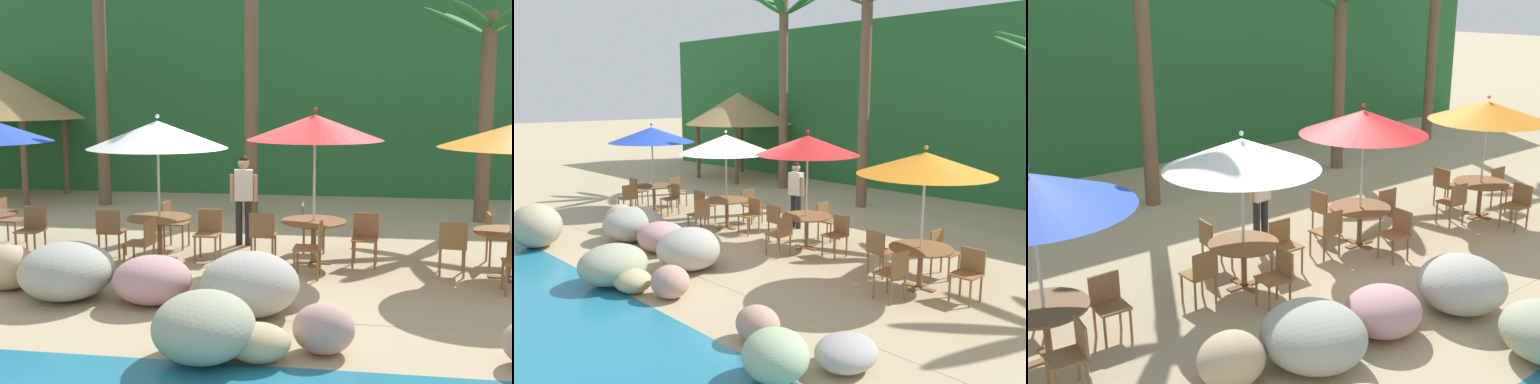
% 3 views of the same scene
% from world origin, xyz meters
% --- Properties ---
extents(ground_plane, '(120.00, 120.00, 0.00)m').
position_xyz_m(ground_plane, '(0.00, 0.00, 0.00)').
color(ground_plane, tan).
extents(terrace_deck, '(18.00, 5.20, 0.01)m').
position_xyz_m(terrace_deck, '(0.00, 0.00, 0.00)').
color(terrace_deck, tan).
rests_on(terrace_deck, ground).
extents(foliage_backdrop, '(28.00, 2.40, 6.00)m').
position_xyz_m(foliage_backdrop, '(0.00, 9.00, 3.00)').
color(foliage_backdrop, '#286633').
rests_on(foliage_backdrop, ground).
extents(rock_seawall, '(9.15, 3.10, 0.97)m').
position_xyz_m(rock_seawall, '(-0.33, -3.01, 0.38)').
color(rock_seawall, '#A3A697').
rests_on(rock_seawall, ground).
extents(umbrella_blue, '(2.47, 2.47, 2.56)m').
position_xyz_m(umbrella_blue, '(-4.45, 0.02, 2.23)').
color(umbrella_blue, silver).
rests_on(umbrella_blue, ground).
extents(dining_table_blue, '(1.10, 1.10, 0.74)m').
position_xyz_m(dining_table_blue, '(-4.45, 0.02, 0.61)').
color(dining_table_blue, brown).
rests_on(dining_table_blue, ground).
extents(chair_blue_seaward, '(0.43, 0.44, 0.87)m').
position_xyz_m(chair_blue_seaward, '(-3.60, 0.08, 0.51)').
color(chair_blue_seaward, olive).
rests_on(chair_blue_seaward, ground).
extents(chair_blue_inland, '(0.43, 0.42, 0.87)m').
position_xyz_m(chair_blue_inland, '(-4.54, 0.87, 0.51)').
color(chair_blue_inland, olive).
rests_on(chair_blue_inland, ground).
extents(chair_blue_left, '(0.43, 0.44, 0.87)m').
position_xyz_m(chair_blue_left, '(-5.30, -0.05, 0.51)').
color(chair_blue_left, olive).
rests_on(chair_blue_left, ground).
extents(chair_blue_right, '(0.47, 0.46, 0.87)m').
position_xyz_m(chair_blue_right, '(-4.44, -0.83, 0.51)').
color(chair_blue_right, olive).
rests_on(chair_blue_right, ground).
extents(umbrella_white, '(2.39, 2.39, 2.50)m').
position_xyz_m(umbrella_white, '(-1.31, 0.19, 2.15)').
color(umbrella_white, silver).
rests_on(umbrella_white, ground).
extents(dining_table_white, '(1.10, 1.10, 0.74)m').
position_xyz_m(dining_table_white, '(-1.31, 0.19, 0.61)').
color(dining_table_white, brown).
rests_on(dining_table_white, ground).
extents(chair_white_seaward, '(0.43, 0.44, 0.87)m').
position_xyz_m(chair_white_seaward, '(-0.46, 0.26, 0.51)').
color(chair_white_seaward, olive).
rests_on(chair_white_seaward, ground).
extents(chair_white_inland, '(0.46, 0.45, 0.87)m').
position_xyz_m(chair_white_inland, '(-1.35, 1.05, 0.51)').
color(chair_white_inland, olive).
rests_on(chair_white_inland, ground).
extents(chair_white_left, '(0.43, 0.44, 0.87)m').
position_xyz_m(chair_white_left, '(-2.16, 0.07, 0.51)').
color(chair_white_left, olive).
rests_on(chair_white_left, ground).
extents(chair_white_right, '(0.47, 0.46, 0.87)m').
position_xyz_m(chair_white_right, '(-1.31, -0.66, 0.51)').
color(chair_white_right, olive).
rests_on(chair_white_right, ground).
extents(umbrella_red, '(2.25, 2.25, 2.61)m').
position_xyz_m(umbrella_red, '(1.33, 0.27, 2.29)').
color(umbrella_red, silver).
rests_on(umbrella_red, ground).
extents(dining_table_red, '(1.10, 1.10, 0.74)m').
position_xyz_m(dining_table_red, '(1.33, 0.27, 0.61)').
color(dining_table_red, brown).
rests_on(dining_table_red, ground).
extents(chair_red_seaward, '(0.45, 0.46, 0.87)m').
position_xyz_m(chair_red_seaward, '(2.19, 0.29, 0.51)').
color(chair_red_seaward, olive).
rests_on(chair_red_seaward, ground).
extents(chair_red_inland, '(0.45, 0.44, 0.87)m').
position_xyz_m(chair_red_inland, '(1.19, 1.11, 0.51)').
color(chair_red_inland, olive).
rests_on(chair_red_inland, ground).
extents(chair_red_left, '(0.42, 0.43, 0.87)m').
position_xyz_m(chair_red_left, '(0.48, 0.19, 0.51)').
color(chair_red_left, olive).
rests_on(chair_red_left, ground).
extents(chair_red_right, '(0.45, 0.44, 0.87)m').
position_xyz_m(chair_red_right, '(1.38, -0.58, 0.51)').
color(chair_red_right, olive).
rests_on(chair_red_right, ground).
extents(umbrella_orange, '(2.32, 2.32, 2.51)m').
position_xyz_m(umbrella_orange, '(4.38, -0.17, 2.21)').
color(umbrella_orange, silver).
rests_on(umbrella_orange, ground).
extents(dining_table_orange, '(1.10, 1.10, 0.74)m').
position_xyz_m(dining_table_orange, '(4.38, -0.17, 0.61)').
color(dining_table_orange, brown).
rests_on(dining_table_orange, ground).
extents(chair_orange_seaward, '(0.44, 0.44, 0.87)m').
position_xyz_m(chair_orange_seaward, '(5.23, -0.12, 0.51)').
color(chair_orange_seaward, olive).
rests_on(chair_orange_seaward, ground).
extents(chair_orange_inland, '(0.45, 0.44, 0.87)m').
position_xyz_m(chair_orange_inland, '(4.33, 0.68, 0.51)').
color(chair_orange_inland, olive).
rests_on(chair_orange_inland, ground).
extents(chair_orange_left, '(0.46, 0.47, 0.87)m').
position_xyz_m(chair_orange_left, '(3.52, -0.17, 0.51)').
color(chair_orange_left, olive).
rests_on(chair_orange_left, ground).
extents(chair_orange_right, '(0.46, 0.46, 0.87)m').
position_xyz_m(chair_orange_right, '(4.40, -1.03, 0.51)').
color(chair_orange_right, olive).
rests_on(chair_orange_right, ground).
extents(palm_tree_nearest, '(3.09, 3.03, 6.97)m').
position_xyz_m(palm_tree_nearest, '(-4.43, 5.47, 4.69)').
color(palm_tree_nearest, brown).
rests_on(palm_tree_nearest, ground).
extents(palm_tree_second, '(2.81, 2.80, 6.56)m').
position_xyz_m(palm_tree_second, '(-0.44, 4.79, 4.20)').
color(palm_tree_second, brown).
rests_on(palm_tree_second, ground).
extents(palapa_hut, '(4.34, 4.34, 3.48)m').
position_xyz_m(palapa_hut, '(-7.46, 6.00, 2.82)').
color(palapa_hut, brown).
rests_on(palapa_hut, ground).
extents(waiter_in_white, '(0.52, 0.25, 1.70)m').
position_xyz_m(waiter_in_white, '(-0.05, 1.42, 0.99)').
color(waiter_in_white, '#232328').
rests_on(waiter_in_white, ground).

